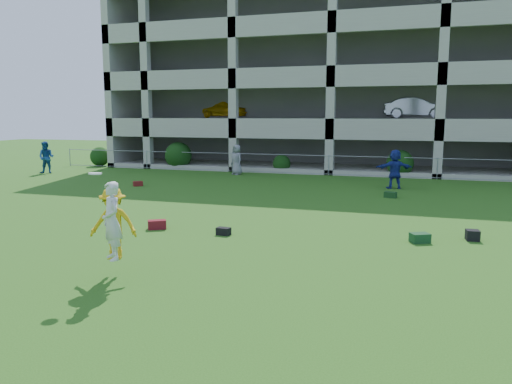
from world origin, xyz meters
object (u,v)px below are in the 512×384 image
(bystander_c, at_px, (237,160))
(bystander_d, at_px, (395,169))
(crate_d, at_px, (473,235))
(parking_garage, at_px, (350,80))
(bystander_a, at_px, (46,157))
(frisbee_contest, at_px, (113,223))

(bystander_c, distance_m, bystander_d, 9.64)
(bystander_d, xyz_separation_m, crate_d, (2.51, -9.78, -0.79))
(bystander_d, height_order, parking_garage, parking_garage)
(bystander_a, bearing_deg, parking_garage, 22.54)
(frisbee_contest, bearing_deg, bystander_a, 133.64)
(bystander_c, bearing_deg, crate_d, -11.65)
(bystander_d, distance_m, frisbee_contest, 16.50)
(bystander_a, bearing_deg, bystander_d, -15.82)
(bystander_a, distance_m, frisbee_contest, 21.83)
(bystander_d, bearing_deg, parking_garage, -93.15)
(bystander_a, relative_size, bystander_d, 1.02)
(frisbee_contest, bearing_deg, bystander_c, 101.65)
(bystander_c, height_order, parking_garage, parking_garage)
(bystander_c, distance_m, parking_garage, 12.37)
(bystander_a, xyz_separation_m, bystander_d, (20.37, -0.17, -0.02))
(crate_d, bearing_deg, bystander_d, 104.41)
(crate_d, xyz_separation_m, parking_garage, (-6.41, 22.77, 5.86))
(frisbee_contest, height_order, parking_garage, parking_garage)
(bystander_a, relative_size, parking_garage, 0.06)
(bystander_a, bearing_deg, bystander_c, -1.02)
(bystander_a, relative_size, crate_d, 5.51)
(parking_garage, bearing_deg, bystander_d, -73.31)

